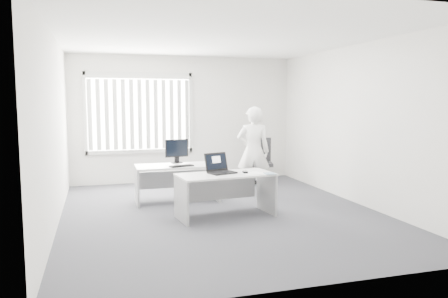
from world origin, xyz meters
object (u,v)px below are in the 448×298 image
object	(u,v)px
desk_near	(226,186)
office_chair	(262,170)
desk_far	(177,175)
laptop	(222,164)
person	(253,151)
monitor	(177,151)

from	to	relation	value
desk_near	office_chair	xyz separation A→B (m)	(1.54, 2.40, -0.18)
desk_far	laptop	distance (m)	1.33
desk_far	laptop	xyz separation A→B (m)	(0.50, -1.17, 0.36)
person	laptop	bearing A→B (deg)	68.56
person	laptop	distance (m)	1.63
desk_near	desk_far	bearing A→B (deg)	107.70
desk_far	person	size ratio (longest dim) A/B	0.86
desk_near	person	xyz separation A→B (m)	(0.95, 1.33, 0.36)
office_chair	laptop	world-z (taller)	office_chair
office_chair	person	xyz separation A→B (m)	(-0.60, -1.07, 0.54)
desk_near	monitor	bearing A→B (deg)	102.34
office_chair	person	distance (m)	1.34
desk_far	person	distance (m)	1.54
desk_far	office_chair	distance (m)	2.41
office_chair	person	world-z (taller)	person
desk_near	monitor	size ratio (longest dim) A/B	3.56
desk_near	laptop	size ratio (longest dim) A/B	3.88
desk_far	person	world-z (taller)	person
person	desk_near	bearing A→B (deg)	70.74
person	monitor	xyz separation A→B (m)	(-1.45, 0.15, 0.04)
desk_far	office_chair	bearing A→B (deg)	30.05
desk_far	laptop	world-z (taller)	laptop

